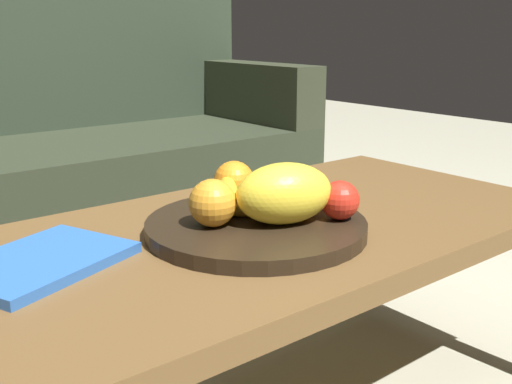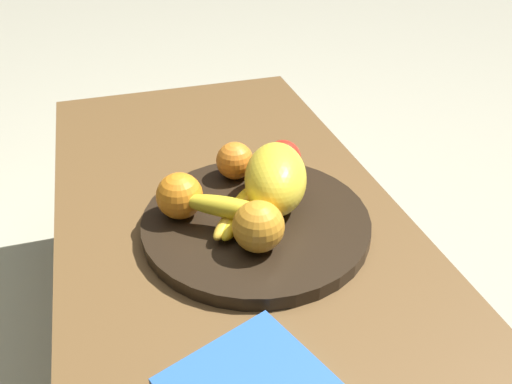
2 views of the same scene
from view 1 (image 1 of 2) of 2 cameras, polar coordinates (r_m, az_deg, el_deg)
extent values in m
cube|color=brown|center=(1.10, -0.32, -4.30)|extent=(1.25, 0.60, 0.04)
cylinder|color=brown|center=(1.73, 9.63, -4.27)|extent=(0.05, 0.05, 0.37)
cube|color=#2A3121|center=(2.10, -17.55, -0.81)|extent=(1.70, 0.70, 0.40)
cube|color=#283425|center=(2.29, -21.13, 11.65)|extent=(1.70, 0.14, 0.50)
cube|color=#2D3322|center=(2.42, -0.59, 9.47)|extent=(0.14, 0.70, 0.22)
cylinder|color=black|center=(1.06, 0.00, -3.28)|extent=(0.38, 0.38, 0.03)
ellipsoid|color=yellow|center=(1.02, 2.67, -0.13)|extent=(0.19, 0.15, 0.10)
sphere|color=orange|center=(1.16, -2.08, 1.02)|extent=(0.08, 0.08, 0.08)
sphere|color=orange|center=(1.01, -4.09, -1.02)|extent=(0.08, 0.08, 0.08)
sphere|color=orange|center=(1.13, 5.23, 0.37)|extent=(0.07, 0.07, 0.07)
sphere|color=red|center=(1.06, 7.87, -0.77)|extent=(0.07, 0.07, 0.07)
ellipsoid|color=yellow|center=(1.07, -1.33, -1.41)|extent=(0.13, 0.13, 0.03)
ellipsoid|color=yellow|center=(1.07, -1.19, -1.35)|extent=(0.14, 0.11, 0.03)
ellipsoid|color=gold|center=(1.07, -2.64, 0.13)|extent=(0.11, 0.14, 0.03)
cube|color=#2D63B9|center=(0.97, -19.59, -6.17)|extent=(0.30, 0.26, 0.02)
camera|label=2|loc=(1.01, -45.46, 22.84)|focal=37.23mm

